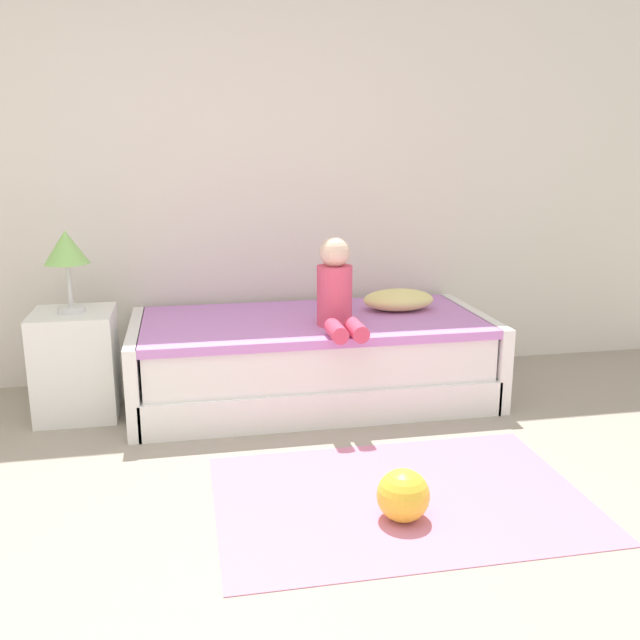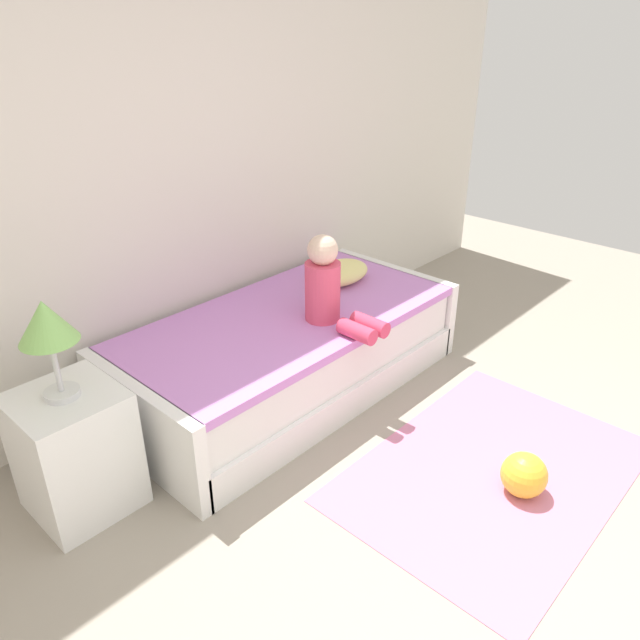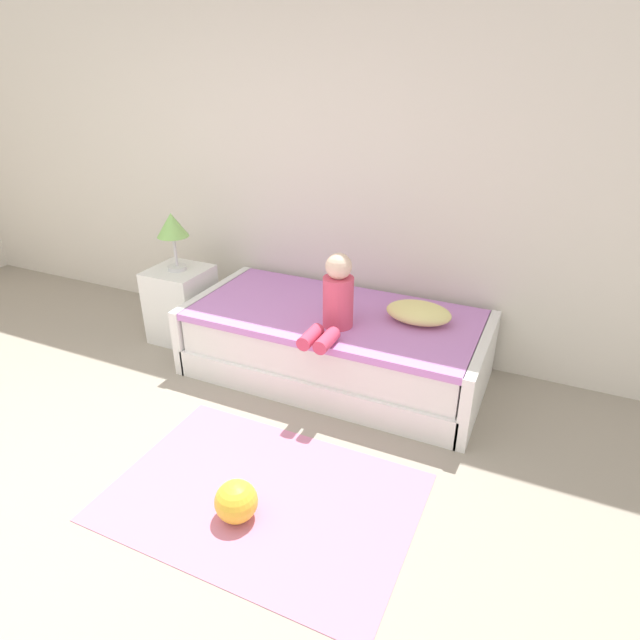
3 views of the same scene
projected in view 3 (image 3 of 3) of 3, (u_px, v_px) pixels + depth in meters
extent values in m
plane|color=#9E9384|center=(40.00, 541.00, 2.60)|extent=(9.20, 9.20, 0.00)
cube|color=silver|center=(285.00, 152.00, 4.07)|extent=(7.20, 0.10, 2.90)
cube|color=white|center=(334.00, 361.00, 3.92)|extent=(2.00, 1.00, 0.20)
cube|color=white|center=(335.00, 334.00, 3.82)|extent=(1.94, 0.94, 0.25)
cube|color=#C67FD1|center=(335.00, 315.00, 3.76)|extent=(1.98, 0.98, 0.05)
cube|color=white|center=(216.00, 317.00, 4.24)|extent=(0.07, 1.00, 0.50)
cube|color=white|center=(479.00, 375.00, 3.47)|extent=(0.07, 1.00, 0.50)
cube|color=white|center=(182.00, 304.00, 4.34)|extent=(0.44, 0.44, 0.60)
cylinder|color=silver|center=(177.00, 268.00, 4.20)|extent=(0.15, 0.15, 0.03)
cylinder|color=silver|center=(175.00, 251.00, 4.14)|extent=(0.02, 0.02, 0.24)
cone|color=#8CCC66|center=(172.00, 225.00, 4.05)|extent=(0.24, 0.24, 0.18)
cylinder|color=#E04C6B|center=(338.00, 302.00, 3.49)|extent=(0.20, 0.20, 0.34)
sphere|color=beige|center=(339.00, 266.00, 3.38)|extent=(0.17, 0.17, 0.17)
cylinder|color=#D83F60|center=(311.00, 337.00, 3.32)|extent=(0.09, 0.22, 0.09)
cylinder|color=#D83F60|center=(327.00, 341.00, 3.28)|extent=(0.09, 0.22, 0.09)
ellipsoid|color=#F2E58C|center=(419.00, 313.00, 3.58)|extent=(0.44, 0.30, 0.13)
sphere|color=yellow|center=(236.00, 501.00, 2.68)|extent=(0.22, 0.22, 0.22)
cube|color=pink|center=(263.00, 497.00, 2.85)|extent=(1.60, 1.10, 0.01)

